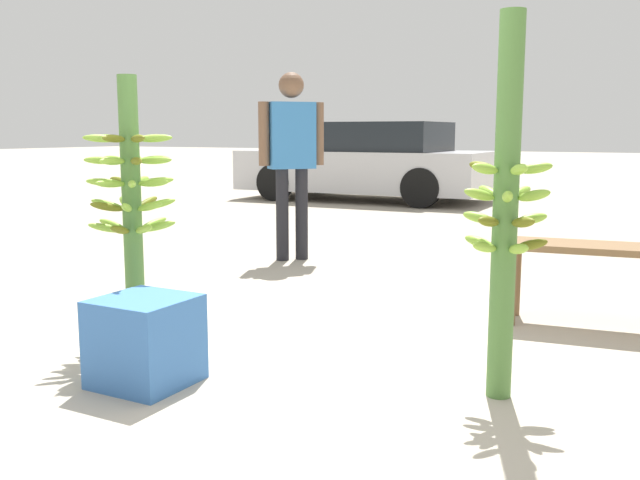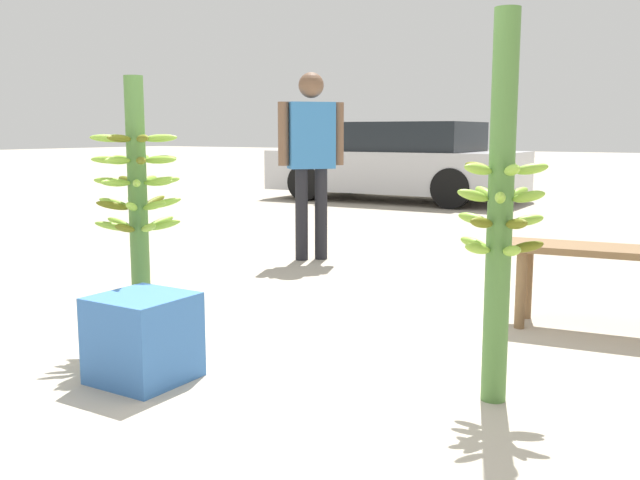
# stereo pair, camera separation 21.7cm
# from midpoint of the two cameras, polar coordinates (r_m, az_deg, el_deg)

# --- Properties ---
(ground_plane) EXTENTS (80.00, 80.00, 0.00)m
(ground_plane) POSITION_cam_midpoint_polar(r_m,az_deg,el_deg) (3.45, -2.65, -10.92)
(ground_plane) COLOR #A89E8C
(banana_stalk_left) EXTENTS (0.48, 0.47, 1.45)m
(banana_stalk_left) POSITION_cam_midpoint_polar(r_m,az_deg,el_deg) (3.98, -12.87, 3.20)
(banana_stalk_left) COLOR #4C7A38
(banana_stalk_left) RESTS_ON ground_plane
(banana_stalk_center) EXTENTS (0.38, 0.38, 1.65)m
(banana_stalk_center) POSITION_cam_midpoint_polar(r_m,az_deg,el_deg) (3.10, 16.17, 2.26)
(banana_stalk_center) COLOR #4C7A38
(banana_stalk_center) RESTS_ON ground_plane
(vendor_person) EXTENTS (0.48, 0.51, 1.67)m
(vendor_person) POSITION_cam_midpoint_polar(r_m,az_deg,el_deg) (6.42, 0.27, 7.32)
(vendor_person) COLOR black
(vendor_person) RESTS_ON ground_plane
(market_bench) EXTENTS (1.48, 0.54, 0.50)m
(market_bench) POSITION_cam_midpoint_polar(r_m,az_deg,el_deg) (4.46, 25.03, -1.66)
(market_bench) COLOR brown
(market_bench) RESTS_ON ground_plane
(parked_car) EXTENTS (4.22, 1.97, 1.31)m
(parked_car) POSITION_cam_midpoint_polar(r_m,az_deg,el_deg) (12.19, 6.83, 6.17)
(parked_car) COLOR #B7B7BC
(parked_car) RESTS_ON ground_plane
(produce_crate) EXTENTS (0.41, 0.41, 0.41)m
(produce_crate) POSITION_cam_midpoint_polar(r_m,az_deg,el_deg) (3.43, -12.20, -7.67)
(produce_crate) COLOR #386BB2
(produce_crate) RESTS_ON ground_plane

